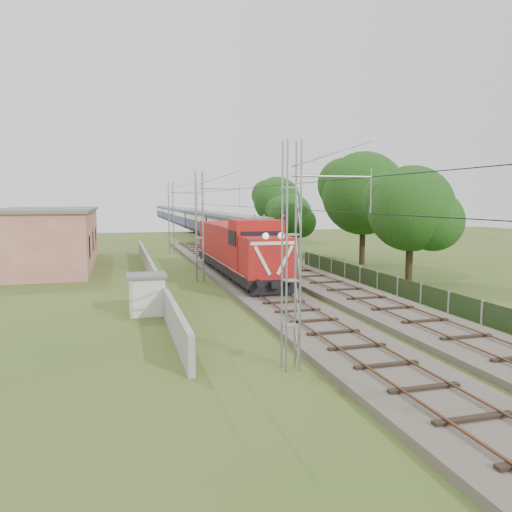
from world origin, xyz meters
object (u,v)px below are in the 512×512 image
object	(u,v)px
coach_rake	(185,216)
relay_hut	(147,294)
locomotive	(238,248)
signal_post	(282,233)

from	to	relation	value
coach_rake	relay_hut	bearing A→B (deg)	-98.91
locomotive	signal_post	bearing A→B (deg)	-14.78
relay_hut	locomotive	bearing A→B (deg)	53.79
locomotive	relay_hut	xyz separation A→B (m)	(-7.40, -10.11, -1.28)
coach_rake	relay_hut	xyz separation A→B (m)	(-12.40, -79.07, -1.48)
relay_hut	coach_rake	bearing A→B (deg)	81.09
coach_rake	signal_post	xyz separation A→B (m)	(-1.78, -69.81, 0.94)
signal_post	relay_hut	xyz separation A→B (m)	(-10.62, -9.26, -2.42)
locomotive	relay_hut	size ratio (longest dim) A/B	8.59
locomotive	relay_hut	distance (m)	12.59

